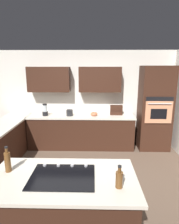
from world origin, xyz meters
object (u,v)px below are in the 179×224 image
object	(u,v)px
kettle	(70,113)
second_bottle	(119,179)
spice_rack	(116,110)
cooktop	(63,176)
blender	(45,111)
mixing_bowl	(94,114)
oil_bottle	(8,161)
wall_oven	(155,109)

from	to	relation	value
kettle	second_bottle	bearing A→B (deg)	106.71
kettle	spice_rack	bearing A→B (deg)	-174.81
cooktop	kettle	size ratio (longest dim) A/B	4.33
blender	cooktop	bearing A→B (deg)	107.80
mixing_bowl	oil_bottle	bearing A→B (deg)	68.97
cooktop	spice_rack	xyz separation A→B (m)	(-0.97, -3.00, 0.13)
oil_bottle	spice_rack	bearing A→B (deg)	-119.97
blender	mixing_bowl	world-z (taller)	blender
mixing_bowl	kettle	distance (m)	0.65
cooktop	oil_bottle	size ratio (longest dim) A/B	2.27
second_bottle	oil_bottle	bearing A→B (deg)	-12.26
oil_bottle	second_bottle	world-z (taller)	oil_bottle
oil_bottle	wall_oven	bearing A→B (deg)	-133.51
spice_rack	wall_oven	bearing A→B (deg)	175.21
wall_oven	spice_rack	bearing A→B (deg)	-4.79
wall_oven	mixing_bowl	bearing A→B (deg)	1.07
cooktop	blender	size ratio (longest dim) A/B	2.44
kettle	blender	bearing A→B (deg)	0.00
wall_oven	blender	bearing A→B (deg)	0.59
wall_oven	mixing_bowl	distance (m)	1.61
mixing_bowl	kettle	bearing A→B (deg)	0.00
cooktop	blender	world-z (taller)	blender
kettle	oil_bottle	distance (m)	2.81
cooktop	kettle	xyz separation A→B (m)	(0.28, -2.89, 0.07)
cooktop	oil_bottle	world-z (taller)	oil_bottle
cooktop	second_bottle	bearing A→B (deg)	163.87
wall_oven	cooktop	distance (m)	3.53
cooktop	mixing_bowl	xyz separation A→B (m)	(-0.37, -2.89, 0.05)
oil_bottle	second_bottle	size ratio (longest dim) A/B	1.28
mixing_bowl	spice_rack	world-z (taller)	spice_rack
cooktop	mixing_bowl	distance (m)	2.91
wall_oven	oil_bottle	xyz separation A→B (m)	(2.67, 2.81, -0.06)
blender	second_bottle	size ratio (longest dim) A/B	1.19
mixing_bowl	second_bottle	distance (m)	3.09
blender	oil_bottle	size ratio (longest dim) A/B	0.93
blender	wall_oven	bearing A→B (deg)	-179.41
spice_rack	oil_bottle	xyz separation A→B (m)	(1.67, 2.90, 0.00)
spice_rack	kettle	bearing A→B (deg)	5.19
oil_bottle	second_bottle	xyz separation A→B (m)	(-1.34, 0.29, -0.04)
mixing_bowl	wall_oven	bearing A→B (deg)	-178.93
blender	kettle	distance (m)	0.65
cooktop	blender	xyz separation A→B (m)	(0.93, -2.89, 0.13)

